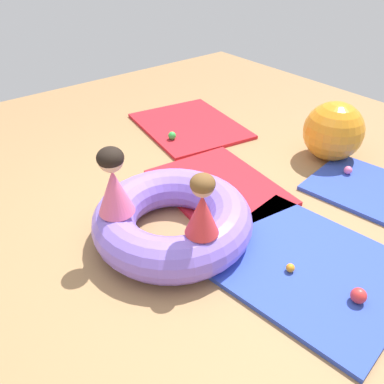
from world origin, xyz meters
The scene contains 14 objects.
ground_plane centered at (0.00, 0.00, 0.00)m, with size 8.00×8.00×0.00m, color #9E7549.
gym_mat_near_left centered at (0.86, 0.48, 0.02)m, with size 1.38×1.20×0.04m, color #2D47B7.
gym_mat_far_right centered at (-0.36, 0.67, 0.02)m, with size 1.26×0.99×0.04m, color red.
gym_mat_near_right centered at (0.69, 1.79, 0.02)m, with size 1.28×0.90×0.04m, color #2D47B7.
gym_mat_center_rear centered at (-1.63, 1.32, 0.02)m, with size 1.37×1.11×0.04m, color red.
inflatable_cushion centered at (-0.07, -0.10, 0.17)m, with size 1.29×1.29×0.35m, color #8466E0.
child_in_pink centered at (-0.24, -0.49, 0.61)m, with size 0.36×0.36×0.54m.
child_in_red centered at (0.35, -0.15, 0.58)m, with size 0.30×0.30×0.48m.
play_ball_pink centered at (0.29, 1.83, 0.08)m, with size 0.08×0.08×0.08m, color pink.
play_ball_red centered at (1.28, 0.45, 0.09)m, with size 0.11×0.11×0.11m, color red.
play_ball_orange centered at (0.82, 0.31, 0.07)m, with size 0.06×0.06×0.06m, color orange.
play_ball_yellow centered at (-0.47, 0.59, 0.09)m, with size 0.10×0.10×0.10m, color yellow.
play_ball_green centered at (-1.44, 0.90, 0.09)m, with size 0.09×0.09×0.09m, color green.
exercise_ball_large centered at (-0.07, 2.03, 0.32)m, with size 0.63×0.63×0.63m, color orange.
Camera 1 is at (2.00, -1.56, 2.17)m, focal length 37.42 mm.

